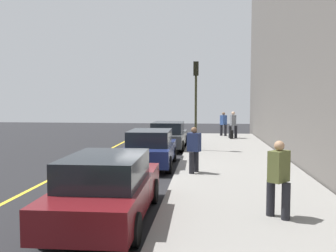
% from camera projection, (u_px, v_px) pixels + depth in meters
% --- Properties ---
extents(ground_plane, '(56.00, 56.00, 0.00)m').
position_uv_depth(ground_plane, '(152.00, 169.00, 14.22)').
color(ground_plane, black).
extents(sidewalk, '(28.00, 4.60, 0.15)m').
position_uv_depth(sidewalk, '(237.00, 169.00, 13.87)').
color(sidewalk, gray).
rests_on(sidewalk, ground).
extents(lane_stripe_centre, '(28.00, 0.14, 0.01)m').
position_uv_depth(lane_stripe_centre, '(74.00, 167.00, 14.55)').
color(lane_stripe_centre, gold).
rests_on(lane_stripe_centre, ground).
extents(parked_car_maroon, '(4.65, 1.97, 1.51)m').
position_uv_depth(parked_car_maroon, '(107.00, 188.00, 8.08)').
color(parked_car_maroon, black).
rests_on(parked_car_maroon, ground).
extents(parked_car_navy, '(4.30, 1.97, 1.51)m').
position_uv_depth(parked_car_navy, '(151.00, 148.00, 14.65)').
color(parked_car_navy, black).
rests_on(parked_car_navy, ground).
extents(parked_car_charcoal, '(4.47, 1.94, 1.51)m').
position_uv_depth(parked_car_charcoal, '(168.00, 135.00, 19.99)').
color(parked_car_charcoal, black).
rests_on(parked_car_charcoal, ground).
extents(pedestrian_navy_coat, '(0.50, 0.51, 1.62)m').
position_uv_depth(pedestrian_navy_coat, '(194.00, 148.00, 12.71)').
color(pedestrian_navy_coat, black).
rests_on(pedestrian_navy_coat, sidewalk).
extents(pedestrian_olive_coat, '(0.53, 0.52, 1.69)m').
position_uv_depth(pedestrian_olive_coat, '(279.00, 177.00, 7.83)').
color(pedestrian_olive_coat, black).
rests_on(pedestrian_olive_coat, sidewalk).
extents(pedestrian_blue_coat, '(0.54, 0.52, 1.70)m').
position_uv_depth(pedestrian_blue_coat, '(223.00, 123.00, 25.90)').
color(pedestrian_blue_coat, black).
rests_on(pedestrian_blue_coat, sidewalk).
extents(pedestrian_grey_coat, '(0.53, 0.59, 1.79)m').
position_uv_depth(pedestrian_grey_coat, '(233.00, 124.00, 24.41)').
color(pedestrian_grey_coat, black).
rests_on(pedestrian_grey_coat, sidewalk).
extents(traffic_light_pole, '(0.35, 0.26, 4.50)m').
position_uv_depth(traffic_light_pole, '(196.00, 91.00, 18.35)').
color(traffic_light_pole, '#2D2D19').
rests_on(traffic_light_pole, sidewalk).
extents(rolling_suitcase, '(0.34, 0.22, 0.93)m').
position_uv_depth(rolling_suitcase, '(232.00, 134.00, 24.02)').
color(rolling_suitcase, black).
rests_on(rolling_suitcase, sidewalk).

